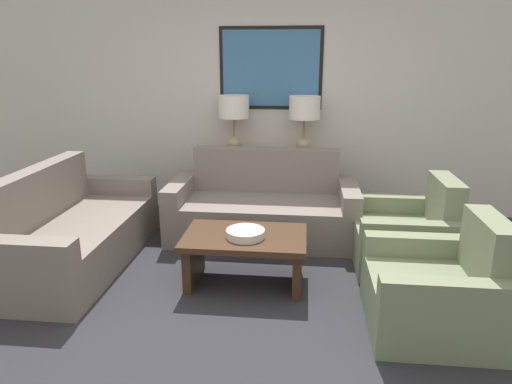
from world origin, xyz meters
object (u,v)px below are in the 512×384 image
at_px(couch_by_back_wall, 263,209).
at_px(table_lamp_left, 234,112).
at_px(armchair_near_camera, 437,292).
at_px(console_table, 268,185).
at_px(armchair_near_back_wall, 407,237).
at_px(table_lamp_right, 304,113).
at_px(coffee_table, 245,249).
at_px(decorative_bowl, 245,233).
at_px(couch_by_side, 73,233).

bearing_deg(couch_by_back_wall, table_lamp_left, 121.44).
bearing_deg(armchair_near_camera, console_table, 121.43).
distance_m(table_lamp_left, armchair_near_back_wall, 2.33).
relative_size(table_lamp_right, armchair_near_back_wall, 0.76).
distance_m(console_table, table_lamp_right, 0.94).
height_order(table_lamp_right, coffee_table, table_lamp_right).
xyz_separation_m(console_table, armchair_near_back_wall, (1.36, -1.21, -0.10)).
distance_m(table_lamp_left, couch_by_back_wall, 1.20).
bearing_deg(armchair_near_back_wall, console_table, 138.30).
bearing_deg(decorative_bowl, coffee_table, 103.79).
distance_m(couch_by_back_wall, armchair_near_camera, 2.07).
height_order(table_lamp_right, couch_by_back_wall, table_lamp_right).
bearing_deg(decorative_bowl, armchair_near_camera, -18.07).
xyz_separation_m(couch_by_side, coffee_table, (1.61, -0.22, 0.02)).
distance_m(console_table, couch_by_back_wall, 0.66).
bearing_deg(console_table, coffee_table, -91.81).
bearing_deg(couch_by_back_wall, couch_by_side, -153.05).
distance_m(table_lamp_right, coffee_table, 1.99).
relative_size(console_table, decorative_bowl, 4.00).
relative_size(couch_by_side, coffee_table, 1.91).
bearing_deg(decorative_bowl, couch_by_side, 170.75).
bearing_deg(couch_by_side, armchair_near_camera, -13.42).
relative_size(couch_by_side, decorative_bowl, 6.12).
distance_m(coffee_table, armchair_near_back_wall, 1.50).
bearing_deg(console_table, decorative_bowl, -91.37).
height_order(table_lamp_left, armchair_near_camera, table_lamp_left).
bearing_deg(armchair_near_back_wall, table_lamp_left, 145.46).
distance_m(decorative_bowl, armchair_near_back_wall, 1.52).
relative_size(table_lamp_right, couch_by_side, 0.34).
distance_m(console_table, armchair_near_back_wall, 1.82).
relative_size(console_table, couch_by_side, 0.65).
bearing_deg(coffee_table, armchair_near_camera, -19.72).
bearing_deg(armchair_near_back_wall, decorative_bowl, -158.37).
height_order(decorative_bowl, armchair_near_camera, armchair_near_camera).
distance_m(console_table, coffee_table, 1.72).
xyz_separation_m(coffee_table, armchair_near_back_wall, (1.41, 0.51, -0.04)).
distance_m(coffee_table, decorative_bowl, 0.17).
height_order(decorative_bowl, armchair_near_back_wall, armchair_near_back_wall).
bearing_deg(armchair_near_back_wall, armchair_near_camera, -90.00).
xyz_separation_m(couch_by_back_wall, decorative_bowl, (-0.04, -1.11, 0.17)).
relative_size(coffee_table, armchair_near_camera, 1.16).
distance_m(armchair_near_back_wall, armchair_near_camera, 1.01).
relative_size(table_lamp_right, armchair_near_camera, 0.76).
distance_m(console_table, armchair_near_camera, 2.60).
relative_size(table_lamp_left, armchair_near_back_wall, 0.76).
height_order(table_lamp_left, coffee_table, table_lamp_left).
relative_size(console_table, table_lamp_left, 1.90).
bearing_deg(decorative_bowl, couch_by_back_wall, 87.82).
relative_size(decorative_bowl, armchair_near_camera, 0.36).
relative_size(console_table, couch_by_back_wall, 0.65).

